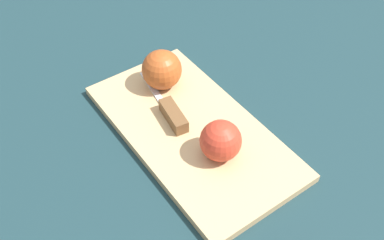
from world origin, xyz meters
TOP-DOWN VIEW (x-y plane):
  - ground_plane at (0.00, 0.00)m, footprint 4.00×4.00m
  - cutting_board at (0.00, 0.00)m, footprint 0.43×0.27m
  - apple_half_left at (-0.07, -0.01)m, footprint 0.07×0.07m
  - apple_half_right at (0.13, -0.00)m, footprint 0.07×0.07m
  - knife at (0.04, 0.02)m, footprint 0.18×0.02m

SIDE VIEW (x-z plane):
  - ground_plane at x=0.00m, z-range 0.00..0.00m
  - cutting_board at x=0.00m, z-range 0.00..0.02m
  - knife at x=0.04m, z-range 0.01..0.04m
  - apple_half_left at x=-0.07m, z-range 0.02..0.08m
  - apple_half_right at x=0.13m, z-range 0.02..0.09m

